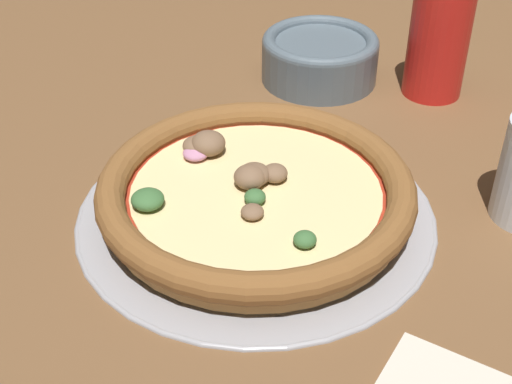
{
  "coord_description": "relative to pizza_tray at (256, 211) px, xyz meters",
  "views": [
    {
      "loc": [
        0.37,
        -0.33,
        0.39
      ],
      "look_at": [
        0.0,
        0.0,
        0.03
      ],
      "focal_mm": 50.0,
      "sensor_mm": 36.0,
      "label": 1
    }
  ],
  "objects": [
    {
      "name": "pizza",
      "position": [
        -0.0,
        -0.0,
        0.02
      ],
      "size": [
        0.28,
        0.28,
        0.04
      ],
      "color": "tan",
      "rests_on": "pizza_tray"
    },
    {
      "name": "beverage_can",
      "position": [
        -0.04,
        0.3,
        0.06
      ],
      "size": [
        0.07,
        0.07,
        0.12
      ],
      "color": "red",
      "rests_on": "ground_plane"
    },
    {
      "name": "ground_plane",
      "position": [
        0.0,
        0.0,
        -0.0
      ],
      "size": [
        3.0,
        3.0,
        0.0
      ],
      "primitive_type": "plane",
      "color": "brown"
    },
    {
      "name": "pizza_tray",
      "position": [
        0.0,
        0.0,
        0.0
      ],
      "size": [
        0.32,
        0.32,
        0.01
      ],
      "color": "#9E9EA3",
      "rests_on": "ground_plane"
    },
    {
      "name": "bowl_near",
      "position": [
        -0.15,
        0.23,
        0.03
      ],
      "size": [
        0.13,
        0.13,
        0.05
      ],
      "color": "slate",
      "rests_on": "ground_plane"
    }
  ]
}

